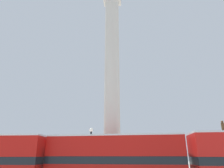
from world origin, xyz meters
The scene contains 3 objects.
monument_column centered at (0.00, 0.00, 8.44)m, with size 5.24×5.24×24.63m.
bus_a centered at (0.65, -5.08, 2.35)m, with size 10.63×3.41×4.24m.
street_lamp centered at (-1.63, -3.26, 2.60)m, with size 0.36×0.36×5.11m.
Camera 1 is at (1.87, -21.64, 2.65)m, focal length 32.00 mm.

